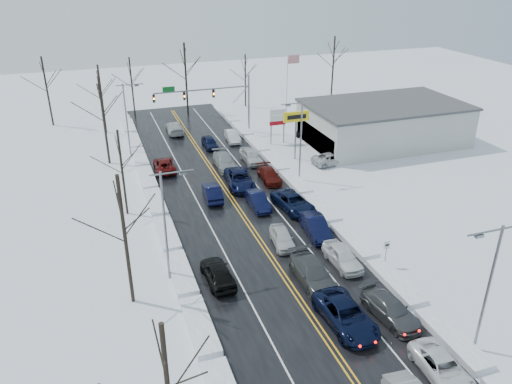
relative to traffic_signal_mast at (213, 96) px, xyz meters
name	(u,v)px	position (x,y,z in m)	size (l,w,h in m)	color
ground	(256,235)	(-3.45, -27.99, -5.48)	(160.00, 160.00, 0.00)	white
road_surface	(249,225)	(-3.45, -25.99, -5.47)	(14.00, 84.00, 0.01)	black
snow_bank_left	(168,238)	(-11.05, -25.99, -5.48)	(1.62, 72.00, 0.51)	white
snow_bank_right	(323,213)	(4.15, -25.99, -5.48)	(1.62, 72.00, 0.51)	white
traffic_signal_mast	(213,96)	(0.00, 0.00, 0.00)	(13.28, 0.39, 8.00)	slate
tires_plus_sign	(296,120)	(7.05, -12.00, -0.49)	(3.20, 0.34, 6.00)	slate
used_vehicles_sign	(278,119)	(7.05, -5.99, -2.16)	(2.20, 0.22, 4.65)	slate
speed_limit_sign	(387,249)	(4.75, -35.99, -3.84)	(0.55, 0.09, 2.35)	slate
flagpole	(288,83)	(11.72, 2.01, 0.45)	(1.87, 1.20, 10.00)	silver
dealership_building	(383,123)	(20.53, -9.99, -2.82)	(20.40, 12.40, 5.30)	#B4B4AF
streetlight_se	(487,281)	(4.85, -45.99, -0.17)	(3.20, 0.25, 9.00)	slate
streetlight_ne	(299,135)	(4.85, -17.99, -0.17)	(3.20, 0.25, 9.00)	slate
streetlight_sw	(167,217)	(-11.74, -31.99, -0.17)	(3.20, 0.25, 9.00)	slate
streetlight_nw	(128,114)	(-11.74, -3.99, -0.17)	(3.20, 0.25, 9.00)	slate
tree_left_a	(166,372)	(-14.45, -47.99, 0.81)	(3.60, 3.60, 9.00)	#2D231C
tree_left_b	(122,216)	(-14.95, -33.99, 1.51)	(4.00, 4.00, 10.00)	#2D231C
tree_left_c	(120,157)	(-13.95, -19.99, 0.46)	(3.40, 3.40, 8.50)	#2D231C
tree_left_d	(102,104)	(-14.65, -5.99, 1.86)	(4.20, 4.20, 10.50)	#2D231C
tree_left_e	(100,86)	(-14.25, 6.01, 1.16)	(3.80, 3.80, 9.50)	#2D231C
tree_far_a	(45,78)	(-21.45, 12.01, 1.51)	(4.00, 4.00, 10.00)	#2D231C
tree_far_b	(131,75)	(-9.45, 13.01, 0.81)	(3.60, 3.60, 9.00)	#2D231C
tree_far_c	(185,65)	(-1.45, 11.01, 2.21)	(4.40, 4.40, 11.00)	#2D231C
tree_far_d	(245,70)	(8.55, 12.51, 0.46)	(3.40, 3.40, 8.50)	#2D231C
tree_far_e	(334,55)	(24.55, 13.01, 1.86)	(4.20, 4.20, 10.50)	#2D231C
queued_car_2	(345,324)	(-1.61, -41.26, -5.48)	(2.67, 5.78, 1.61)	black
queued_car_3	(313,282)	(-1.66, -36.13, -5.48)	(2.33, 5.72, 1.66)	#3E4143
queued_car_4	(282,245)	(-1.84, -30.23, -5.48)	(1.66, 4.14, 1.41)	silver
queued_car_5	(258,207)	(-1.53, -22.83, -5.48)	(1.56, 4.47, 1.47)	black
queued_car_6	(240,186)	(-1.74, -17.41, -5.48)	(2.71, 5.87, 1.63)	black
queued_car_7	(225,168)	(-1.85, -11.87, -5.48)	(2.22, 5.46, 1.58)	gray
queued_car_8	(210,148)	(-1.86, -4.70, -5.48)	(1.64, 4.08, 1.39)	black
queued_car_10	(441,376)	(1.62, -47.21, -5.48)	(2.19, 4.76, 1.32)	white
queued_car_11	(389,318)	(1.63, -41.63, -5.48)	(2.05, 5.03, 1.46)	#404346
queued_car_12	(342,265)	(1.62, -34.68, -5.48)	(1.84, 4.57, 1.56)	white
queued_car_13	(315,234)	(1.62, -29.55, -5.48)	(1.71, 4.91, 1.62)	black
queued_car_14	(293,209)	(1.62, -24.42, -5.48)	(2.59, 5.62, 1.56)	black
queued_car_15	(269,181)	(1.80, -17.13, -5.48)	(1.90, 4.68, 1.36)	#460D09
queued_car_16	(251,162)	(1.62, -11.30, -5.48)	(1.92, 4.77, 1.63)	silver
queued_car_17	(233,141)	(1.64, -3.29, -5.48)	(1.54, 4.42, 1.46)	silver
oncoming_car_0	(213,199)	(-5.32, -19.55, -5.48)	(1.62, 4.65, 1.53)	black
oncoming_car_1	(165,170)	(-8.72, -10.46, -5.48)	(2.32, 5.03, 1.40)	#550B0B
oncoming_car_2	(175,133)	(-5.09, 2.77, -5.48)	(2.19, 5.38, 1.56)	#BCBCBE
oncoming_car_3	(218,282)	(-8.50, -33.68, -5.48)	(1.92, 4.77, 1.63)	black
parked_car_0	(332,164)	(10.66, -14.93, -5.48)	(2.31, 5.01, 1.39)	silver
parked_car_1	(338,151)	(13.49, -11.17, -5.48)	(2.06, 5.06, 1.47)	#44474A
parked_car_2	(308,140)	(11.46, -6.32, -5.48)	(1.82, 4.51, 1.54)	black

